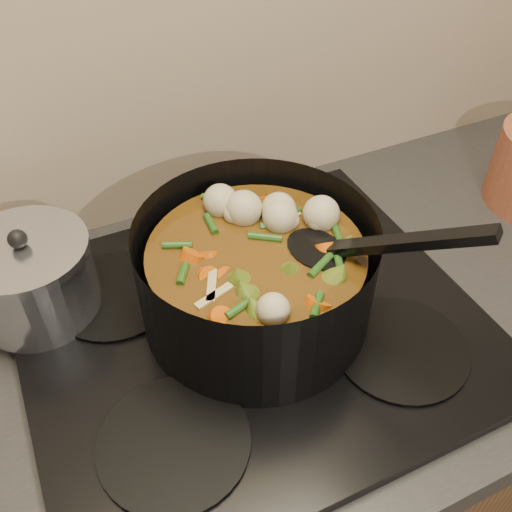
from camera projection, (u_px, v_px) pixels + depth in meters
name	position (u px, v px, depth m)	size (l,w,h in m)	color
counter	(253.00, 478.00, 1.12)	(2.64, 0.64, 0.91)	brown
stovetop	(252.00, 325.00, 0.81)	(0.62, 0.54, 0.03)	black
stockpot	(257.00, 276.00, 0.76)	(0.41, 0.41, 0.23)	black
saucepan	(32.00, 278.00, 0.78)	(0.17, 0.17, 0.14)	silver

